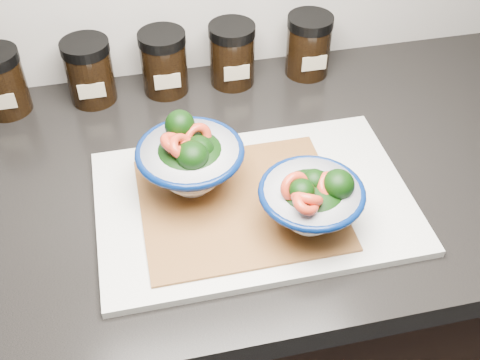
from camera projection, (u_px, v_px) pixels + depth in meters
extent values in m
cube|color=black|center=(171.00, 350.00, 1.23)|extent=(3.43, 0.58, 0.86)
cube|color=black|center=(147.00, 194.00, 0.92)|extent=(3.50, 0.60, 0.04)
cube|color=silver|center=(254.00, 202.00, 0.87)|extent=(0.45, 0.30, 0.01)
cube|color=#A46531|center=(240.00, 203.00, 0.86)|extent=(0.28, 0.24, 0.00)
cylinder|color=white|center=(192.00, 182.00, 0.88)|extent=(0.05, 0.05, 0.01)
ellipsoid|color=white|center=(192.00, 174.00, 0.86)|extent=(0.08, 0.08, 0.04)
torus|color=#04184A|center=(190.00, 152.00, 0.84)|extent=(0.15, 0.15, 0.01)
torus|color=#04184A|center=(190.00, 160.00, 0.85)|extent=(0.13, 0.13, 0.00)
ellipsoid|color=black|center=(190.00, 158.00, 0.84)|extent=(0.11, 0.11, 0.05)
ellipsoid|color=black|center=(192.00, 156.00, 0.81)|extent=(0.05, 0.05, 0.04)
cylinder|color=#477233|center=(193.00, 164.00, 0.82)|extent=(0.02, 0.02, 0.03)
ellipsoid|color=black|center=(180.00, 126.00, 0.84)|extent=(0.04, 0.04, 0.05)
cylinder|color=#477233|center=(181.00, 134.00, 0.85)|extent=(0.01, 0.01, 0.03)
ellipsoid|color=black|center=(199.00, 150.00, 0.83)|extent=(0.04, 0.04, 0.04)
cylinder|color=#477233|center=(199.00, 158.00, 0.84)|extent=(0.02, 0.02, 0.03)
torus|color=red|center=(182.00, 147.00, 0.81)|extent=(0.06, 0.07, 0.05)
torus|color=red|center=(197.00, 138.00, 0.84)|extent=(0.06, 0.05, 0.06)
torus|color=red|center=(175.00, 144.00, 0.81)|extent=(0.07, 0.07, 0.04)
cylinder|color=#CCBC8E|center=(184.00, 154.00, 0.81)|extent=(0.02, 0.02, 0.01)
cylinder|color=#CCBC8E|center=(196.00, 156.00, 0.81)|extent=(0.02, 0.02, 0.02)
cylinder|color=white|center=(309.00, 220.00, 0.82)|extent=(0.05, 0.05, 0.01)
ellipsoid|color=white|center=(309.00, 213.00, 0.81)|extent=(0.08, 0.08, 0.04)
torus|color=#04184A|center=(312.00, 192.00, 0.78)|extent=(0.14, 0.14, 0.01)
torus|color=#04184A|center=(311.00, 200.00, 0.79)|extent=(0.12, 0.12, 0.00)
ellipsoid|color=black|center=(311.00, 198.00, 0.79)|extent=(0.10, 0.10, 0.05)
ellipsoid|color=black|center=(314.00, 181.00, 0.79)|extent=(0.03, 0.03, 0.03)
cylinder|color=#477233|center=(314.00, 187.00, 0.79)|extent=(0.01, 0.01, 0.02)
ellipsoid|color=black|center=(302.00, 190.00, 0.76)|extent=(0.03, 0.03, 0.03)
cylinder|color=#477233|center=(301.00, 197.00, 0.77)|extent=(0.01, 0.01, 0.02)
ellipsoid|color=black|center=(338.00, 185.00, 0.78)|extent=(0.04, 0.04, 0.04)
cylinder|color=#477233|center=(337.00, 193.00, 0.79)|extent=(0.02, 0.01, 0.03)
torus|color=red|center=(329.00, 187.00, 0.78)|extent=(0.05, 0.05, 0.04)
torus|color=red|center=(294.00, 186.00, 0.77)|extent=(0.06, 0.04, 0.05)
torus|color=red|center=(307.00, 199.00, 0.75)|extent=(0.06, 0.05, 0.04)
torus|color=red|center=(306.00, 203.00, 0.74)|extent=(0.06, 0.06, 0.04)
cylinder|color=#CCBC8E|center=(306.00, 200.00, 0.76)|extent=(0.02, 0.02, 0.01)
cylinder|color=#CCBC8E|center=(322.00, 182.00, 0.78)|extent=(0.02, 0.02, 0.01)
cylinder|color=black|center=(2.00, 86.00, 1.01)|extent=(0.08, 0.08, 0.09)
cube|color=#C6B793|center=(2.00, 102.00, 0.98)|extent=(0.04, 0.00, 0.03)
cylinder|color=black|center=(90.00, 76.00, 1.03)|extent=(0.08, 0.08, 0.09)
cylinder|color=black|center=(84.00, 47.00, 0.99)|extent=(0.08, 0.08, 0.02)
cube|color=#C6B793|center=(92.00, 91.00, 1.01)|extent=(0.04, 0.00, 0.03)
cylinder|color=black|center=(164.00, 67.00, 1.05)|extent=(0.08, 0.08, 0.09)
cylinder|color=black|center=(161.00, 38.00, 1.01)|extent=(0.08, 0.08, 0.02)
cube|color=#C6B793|center=(168.00, 82.00, 1.03)|extent=(0.05, 0.00, 0.03)
cylinder|color=black|center=(232.00, 59.00, 1.07)|extent=(0.08, 0.08, 0.09)
cylinder|color=black|center=(232.00, 30.00, 1.03)|extent=(0.08, 0.08, 0.02)
cube|color=#C6B793|center=(237.00, 73.00, 1.04)|extent=(0.04, 0.00, 0.03)
cylinder|color=black|center=(308.00, 50.00, 1.09)|extent=(0.08, 0.08, 0.09)
cylinder|color=black|center=(311.00, 21.00, 1.05)|extent=(0.08, 0.08, 0.02)
cube|color=#C6B793|center=(314.00, 63.00, 1.07)|extent=(0.05, 0.00, 0.03)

